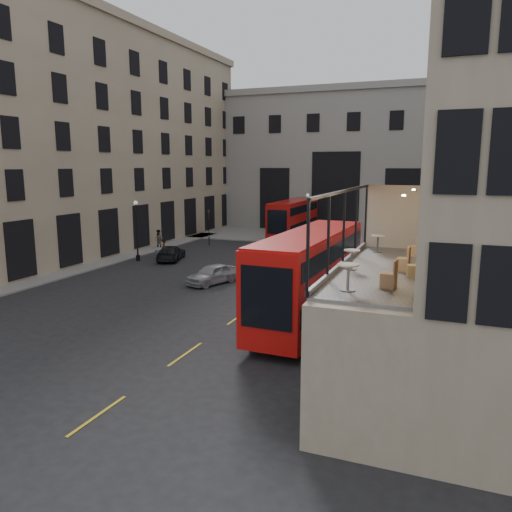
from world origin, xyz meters
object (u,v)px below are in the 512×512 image
at_px(pedestrian_d, 406,233).
at_px(car_b, 347,243).
at_px(traffic_light_near, 289,258).
at_px(car_a, 212,274).
at_px(cafe_chair_b, 413,270).
at_px(pedestrian_a, 159,239).
at_px(cafe_chair_a, 389,279).
at_px(bus_near, 310,273).
at_px(pedestrian_b, 273,231).
at_px(cafe_table_near, 348,273).
at_px(traffic_light_far, 209,223).
at_px(street_lamp_b, 307,221).
at_px(bus_far, 293,218).
at_px(cafe_chair_c, 403,263).
at_px(pedestrian_e, 164,249).
at_px(pedestrian_c, 321,228).
at_px(cafe_table_mid, 352,256).
at_px(cafe_table_far, 378,241).
at_px(street_lamp_a, 137,234).
at_px(cafe_chair_d, 413,250).
at_px(cyclist, 239,267).

bearing_deg(pedestrian_d, car_b, 131.15).
relative_size(traffic_light_near, car_a, 0.91).
xyz_separation_m(car_a, cafe_chair_b, (14.60, -13.65, 4.13)).
relative_size(pedestrian_a, cafe_chair_a, 2.12).
relative_size(bus_near, cafe_chair_b, 15.40).
height_order(pedestrian_b, pedestrian_d, pedestrian_b).
relative_size(car_b, cafe_table_near, 4.67).
bearing_deg(traffic_light_far, bus_near, -51.79).
height_order(street_lamp_b, pedestrian_b, street_lamp_b).
xyz_separation_m(traffic_light_far, car_b, (14.15, 2.64, -1.78)).
bearing_deg(cafe_chair_b, car_a, 136.91).
height_order(bus_far, cafe_chair_c, cafe_chair_c).
bearing_deg(car_b, pedestrian_d, 43.96).
xyz_separation_m(pedestrian_e, cafe_table_near, (21.81, -24.24, 4.38)).
xyz_separation_m(car_a, pedestrian_d, (10.97, 26.97, 0.05)).
height_order(street_lamp_b, cafe_table_near, cafe_table_near).
relative_size(traffic_light_near, bus_near, 0.31).
xyz_separation_m(pedestrian_c, pedestrian_e, (-9.93, -19.51, -0.07)).
bearing_deg(car_b, cafe_chair_b, -92.35).
bearing_deg(bus_near, cafe_chair_c, -51.20).
bearing_deg(cafe_chair_c, cafe_chair_a, -93.38).
relative_size(traffic_light_far, cafe_chair_c, 4.20).
distance_m(car_a, cafe_chair_a, 21.35).
bearing_deg(pedestrian_e, cafe_chair_b, 30.35).
xyz_separation_m(traffic_light_far, cafe_table_near, (20.94, -31.74, 2.73)).
bearing_deg(cafe_chair_c, car_a, 138.09).
bearing_deg(cafe_table_mid, cafe_table_far, 85.18).
bearing_deg(pedestrian_d, cafe_table_far, 162.59).
distance_m(cafe_table_mid, cafe_chair_b, 2.29).
xyz_separation_m(traffic_light_far, bus_near, (16.93, -21.51, 0.34)).
height_order(traffic_light_far, pedestrian_d, traffic_light_far).
xyz_separation_m(car_b, cafe_table_mid, (6.28, -31.19, 4.45)).
relative_size(car_a, car_b, 1.07).
bearing_deg(traffic_light_far, pedestrian_a, -135.62).
xyz_separation_m(street_lamp_b, car_b, (5.15, -3.36, -1.75)).
relative_size(street_lamp_a, bus_far, 0.47).
distance_m(pedestrian_b, cafe_table_near, 42.92).
bearing_deg(cafe_chair_b, cafe_table_mid, 167.39).
distance_m(pedestrian_c, cafe_table_far, 38.46).
distance_m(street_lamp_b, cafe_chair_d, 33.64).
bearing_deg(car_a, traffic_light_near, 13.99).
relative_size(bus_near, cafe_table_near, 14.89).
relative_size(cyclist, cafe_chair_a, 2.04).
distance_m(bus_near, cafe_chair_b, 9.70).
relative_size(street_lamp_b, cafe_chair_d, 6.60).
distance_m(bus_near, cafe_table_near, 11.24).
bearing_deg(cafe_table_far, cafe_table_near, -88.82).
relative_size(cafe_table_near, cafe_chair_d, 1.03).
distance_m(cyclist, pedestrian_b, 21.55).
bearing_deg(cafe_table_far, street_lamp_b, 111.21).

